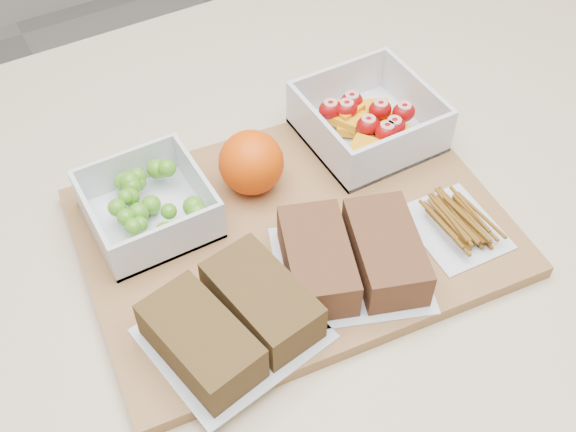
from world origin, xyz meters
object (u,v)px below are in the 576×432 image
Objects in this scene: grape_container at (149,204)px; orange at (251,162)px; pretzel_bag at (456,222)px; cutting_board at (294,232)px; sandwich_bag_center at (352,256)px; fruit_container at (368,122)px; sandwich_bag_left at (232,321)px.

orange reaches higher than grape_container.
orange is at bearing 134.14° from pretzel_bag.
sandwich_bag_center is (0.02, -0.07, 0.03)m from cutting_board.
orange reaches higher than fruit_container.
cutting_board is 0.14m from sandwich_bag_left.
grape_container is 0.21m from sandwich_bag_center.
orange is 0.66× the size of pretzel_bag.
sandwich_bag_left is 0.13m from sandwich_bag_center.
fruit_container is at bearing 51.87° from sandwich_bag_center.
fruit_container is at bearing 32.80° from sandwich_bag_left.
cutting_board is at bearing 36.91° from sandwich_bag_left.
cutting_board is at bearing -150.76° from fruit_container.
sandwich_bag_left reaches higher than pretzel_bag.
pretzel_bag is at bearing -3.71° from sandwich_bag_center.
sandwich_bag_left is at bearing -147.20° from fruit_container.
cutting_board is 2.55× the size of sandwich_bag_left.
sandwich_bag_left is 0.25m from pretzel_bag.
fruit_container is 1.31× the size of pretzel_bag.
sandwich_bag_left is at bearing -122.85° from orange.
sandwich_bag_center is (0.14, -0.16, 0.00)m from grape_container.
orange reaches higher than pretzel_bag.
pretzel_bag is (0.25, 0.00, -0.01)m from sandwich_bag_left.
grape_container is 0.71× the size of sandwich_bag_left.
fruit_container is (0.26, -0.00, 0.00)m from grape_container.
pretzel_bag is at bearing -32.06° from grape_container.
cutting_board is 2.36× the size of sandwich_bag_center.
fruit_container reaches higher than pretzel_bag.
sandwich_bag_left is at bearing -86.14° from grape_container.
sandwich_bag_left is 0.92× the size of sandwich_bag_center.
fruit_container is at bearing 1.87° from orange.
orange is at bearing -4.81° from grape_container.
grape_container is at bearing 93.86° from sandwich_bag_left.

